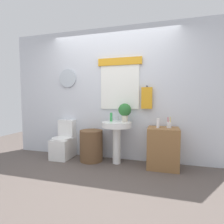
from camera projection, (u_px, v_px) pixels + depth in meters
name	position (u px, v px, depth m)	size (l,w,h in m)	color
ground_plane	(92.00, 182.00, 2.59)	(8.00, 8.00, 0.00)	#564C47
back_wall	(113.00, 94.00, 3.60)	(4.40, 0.18, 2.60)	silver
toilet	(64.00, 143.00, 3.68)	(0.38, 0.51, 0.78)	white
laundry_hamper	(91.00, 145.00, 3.48)	(0.44, 0.44, 0.60)	brown
pedestal_sink	(117.00, 131.00, 3.32)	(0.55, 0.55, 0.78)	white
faucet	(118.00, 118.00, 3.42)	(0.03, 0.03, 0.10)	silver
wooden_cabinet	(163.00, 148.00, 3.11)	(0.53, 0.44, 0.71)	olive
soap_bottle	(111.00, 117.00, 3.38)	(0.05, 0.05, 0.16)	green
potted_plant	(125.00, 111.00, 3.31)	(0.24, 0.24, 0.34)	beige
lotion_bottle	(158.00, 123.00, 3.07)	(0.05, 0.05, 0.17)	white
toothbrush_cup	(169.00, 125.00, 3.08)	(0.08, 0.08, 0.19)	silver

